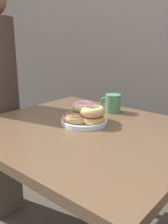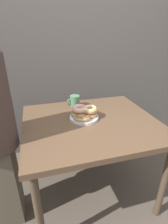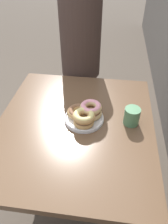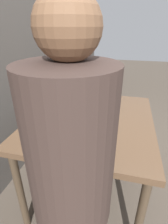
% 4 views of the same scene
% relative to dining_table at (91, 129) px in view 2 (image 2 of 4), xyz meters
% --- Properties ---
extents(ground_plane, '(14.00, 14.00, 0.00)m').
position_rel_dining_table_xyz_m(ground_plane, '(0.00, -0.33, -0.67)').
color(ground_plane, '#4C4238').
extents(wall_back, '(8.00, 0.05, 2.60)m').
position_rel_dining_table_xyz_m(wall_back, '(0.00, 0.79, 0.63)').
color(wall_back, '#56514C').
rests_on(wall_back, ground_plane).
extents(dining_table, '(1.04, 0.90, 0.74)m').
position_rel_dining_table_xyz_m(dining_table, '(0.00, 0.00, 0.00)').
color(dining_table, brown).
rests_on(dining_table, ground_plane).
extents(donut_plate, '(0.25, 0.24, 0.10)m').
position_rel_dining_table_xyz_m(donut_plate, '(-0.04, 0.05, 0.12)').
color(donut_plate, white).
rests_on(donut_plate, dining_table).
extents(coffee_mug, '(0.12, 0.09, 0.10)m').
position_rel_dining_table_xyz_m(coffee_mug, '(-0.05, 0.32, 0.13)').
color(coffee_mug, '#4C7F56').
rests_on(coffee_mug, dining_table).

